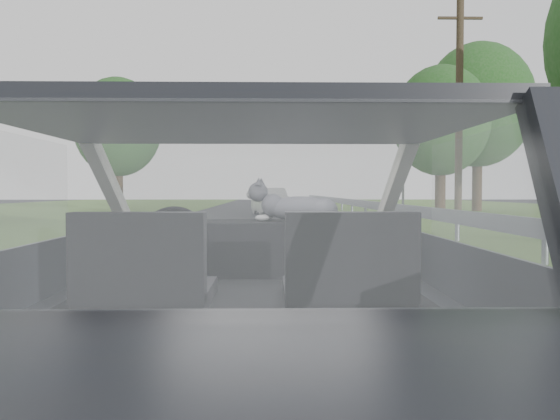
{
  "coord_description": "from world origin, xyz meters",
  "views": [
    {
      "loc": [
        0.09,
        -2.44,
        1.17
      ],
      "look_at": [
        0.15,
        0.55,
        1.06
      ],
      "focal_mm": 35.0,
      "sensor_mm": 36.0,
      "label": 1
    }
  ],
  "objects_px": {
    "other_car": "(270,201)",
    "subject_car": "(249,289)",
    "highway_sign": "(403,190)",
    "cat": "(300,207)",
    "utility_pole": "(459,108)"
  },
  "relations": [
    {
      "from": "other_car",
      "to": "subject_car",
      "type": "bearing_deg",
      "value": -99.72
    },
    {
      "from": "highway_sign",
      "to": "cat",
      "type": "bearing_deg",
      "value": -89.37
    },
    {
      "from": "cat",
      "to": "highway_sign",
      "type": "relative_size",
      "value": 0.23
    },
    {
      "from": "other_car",
      "to": "highway_sign",
      "type": "relative_size",
      "value": 1.68
    },
    {
      "from": "highway_sign",
      "to": "utility_pole",
      "type": "xyz_separation_m",
      "value": [
        2.41,
        0.77,
        3.26
      ]
    },
    {
      "from": "cat",
      "to": "other_car",
      "type": "relative_size",
      "value": 0.14
    },
    {
      "from": "cat",
      "to": "utility_pole",
      "type": "relative_size",
      "value": 0.06
    },
    {
      "from": "cat",
      "to": "utility_pole",
      "type": "distance_m",
      "value": 20.32
    },
    {
      "from": "other_car",
      "to": "utility_pole",
      "type": "xyz_separation_m",
      "value": [
        7.5,
        -4.78,
        3.79
      ]
    },
    {
      "from": "highway_sign",
      "to": "utility_pole",
      "type": "height_order",
      "value": "utility_pole"
    },
    {
      "from": "cat",
      "to": "highway_sign",
      "type": "distance_m",
      "value": 18.53
    },
    {
      "from": "cat",
      "to": "other_car",
      "type": "bearing_deg",
      "value": 104.32
    },
    {
      "from": "cat",
      "to": "utility_pole",
      "type": "height_order",
      "value": "utility_pole"
    },
    {
      "from": "other_car",
      "to": "highway_sign",
      "type": "xyz_separation_m",
      "value": [
        5.09,
        -5.55,
        0.53
      ]
    },
    {
      "from": "highway_sign",
      "to": "other_car",
      "type": "bearing_deg",
      "value": 148.72
    }
  ]
}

